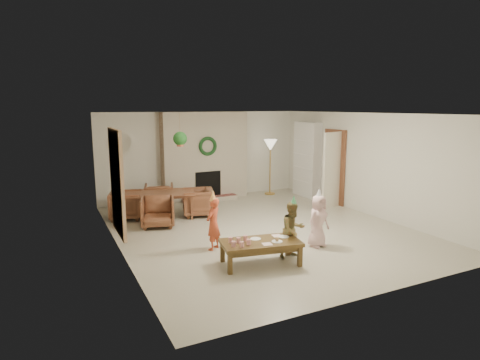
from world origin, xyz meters
TOP-DOWN VIEW (x-y plane):
  - floor at (0.00, 0.00)m, footprint 7.00×7.00m
  - ceiling at (0.00, 0.00)m, footprint 7.00×7.00m
  - wall_back at (0.00, 3.50)m, footprint 7.00×0.00m
  - wall_front at (0.00, -3.50)m, footprint 7.00×0.00m
  - wall_left at (-3.00, 0.00)m, footprint 0.00×7.00m
  - wall_right at (3.00, 0.00)m, footprint 0.00×7.00m
  - fireplace_mass at (0.00, 3.30)m, footprint 2.50×0.40m
  - fireplace_hearth at (0.00, 2.95)m, footprint 1.60×0.30m
  - fireplace_firebox at (0.00, 3.12)m, footprint 0.75×0.12m
  - fireplace_wreath at (0.00, 3.07)m, footprint 0.54×0.10m
  - floor_lamp_base at (1.99, 3.00)m, footprint 0.31×0.31m
  - floor_lamp_post at (1.99, 3.00)m, footprint 0.03×0.03m
  - floor_lamp_shade at (1.99, 3.00)m, footprint 0.40×0.40m
  - bookshelf_carcass at (2.84, 2.30)m, footprint 0.30×1.00m
  - bookshelf_shelf_a at (2.82, 2.30)m, footprint 0.30×0.92m
  - bookshelf_shelf_b at (2.82, 2.30)m, footprint 0.30×0.92m
  - bookshelf_shelf_c at (2.82, 2.30)m, footprint 0.30×0.92m
  - bookshelf_shelf_d at (2.82, 2.30)m, footprint 0.30×0.92m
  - books_row_lower at (2.80, 2.15)m, footprint 0.20×0.40m
  - books_row_mid at (2.80, 2.35)m, footprint 0.20×0.44m
  - books_row_upper at (2.80, 2.20)m, footprint 0.20×0.36m
  - door_frame at (2.96, 1.20)m, footprint 0.05×0.86m
  - door_leaf at (2.58, 0.82)m, footprint 0.77×0.32m
  - curtain_panel at (-2.96, 0.20)m, footprint 0.06×1.20m
  - dining_table at (-1.76, 1.91)m, footprint 1.93×1.40m
  - dining_chair_near at (-1.96, 1.18)m, footprint 0.89×0.91m
  - dining_chair_far at (-1.55, 2.64)m, footprint 0.89×0.91m
  - dining_chair_left at (-2.49, 2.12)m, footprint 0.91×0.89m
  - dining_chair_right at (-0.84, 1.65)m, footprint 0.91×0.89m
  - hanging_plant_cord at (-1.30, 1.50)m, footprint 0.01×0.01m
  - hanging_plant_pot at (-1.30, 1.50)m, footprint 0.16×0.16m
  - hanging_plant_foliage at (-1.30, 1.50)m, footprint 0.32×0.32m
  - coffee_table_top at (-0.96, -1.76)m, footprint 1.43×0.90m
  - coffee_table_apron at (-0.96, -1.76)m, footprint 1.31×0.78m
  - coffee_leg_fl at (-1.61, -1.91)m, footprint 0.08×0.08m
  - coffee_leg_fr at (-0.42, -2.14)m, footprint 0.08×0.08m
  - coffee_leg_bl at (-1.51, -1.38)m, footprint 0.08×0.08m
  - coffee_leg_br at (-0.32, -1.60)m, footprint 0.08×0.08m
  - cup_a at (-1.50, -1.81)m, footprint 0.08×0.08m
  - cup_b at (-1.46, -1.61)m, footprint 0.08×0.08m
  - cup_c at (-1.38, -1.89)m, footprint 0.08×0.08m
  - cup_d at (-1.35, -1.69)m, footprint 0.08×0.08m
  - cup_e at (-1.23, -1.83)m, footprint 0.08×0.08m
  - cup_f at (-1.19, -1.63)m, footprint 0.08×0.08m
  - plate_a at (-0.99, -1.63)m, footprint 0.22×0.22m
  - plate_b at (-0.73, -1.91)m, footprint 0.22×0.22m
  - plate_c at (-0.49, -1.74)m, footprint 0.22×0.22m
  - food_scoop at (-0.73, -1.91)m, footprint 0.08×0.08m
  - napkin_left at (-0.95, -1.95)m, footprint 0.18×0.18m
  - napkin_right at (-0.58, -1.64)m, footprint 0.18×0.18m
  - child_red at (-1.41, -0.74)m, footprint 0.43×0.41m
  - party_hat_red at (-1.41, -0.74)m, footprint 0.17×0.17m
  - child_plaid at (-0.29, -1.72)m, footprint 0.52×0.42m
  - party_hat_plaid at (-0.29, -1.72)m, footprint 0.15×0.15m
  - child_pink at (0.45, -1.46)m, footprint 0.55×0.41m
  - party_hat_pink at (0.45, -1.46)m, footprint 0.14×0.14m

SIDE VIEW (x-z plane):
  - floor at x=0.00m, z-range 0.00..0.00m
  - floor_lamp_base at x=1.99m, z-range 0.00..0.03m
  - fireplace_hearth at x=0.00m, z-range 0.00..0.12m
  - coffee_leg_fl at x=-1.61m, z-range 0.00..0.35m
  - coffee_leg_fr at x=-0.42m, z-range 0.00..0.35m
  - coffee_leg_bl at x=-1.51m, z-range 0.00..0.35m
  - coffee_leg_br at x=-0.32m, z-range 0.00..0.35m
  - dining_table at x=-1.76m, z-range 0.00..0.61m
  - coffee_table_apron at x=-0.96m, z-range 0.27..0.35m
  - dining_chair_near at x=-1.96m, z-range 0.00..0.67m
  - dining_chair_far at x=-1.55m, z-range 0.00..0.67m
  - dining_chair_left at x=-2.49m, z-range 0.00..0.67m
  - dining_chair_right at x=-0.84m, z-range 0.00..0.67m
  - coffee_table_top at x=-0.96m, z-range 0.35..0.41m
  - napkin_left at x=-0.95m, z-range 0.41..0.42m
  - napkin_right at x=-0.58m, z-range 0.41..0.42m
  - plate_a at x=-0.99m, z-range 0.41..0.42m
  - plate_b at x=-0.73m, z-range 0.41..0.42m
  - plate_c at x=-0.49m, z-range 0.41..0.42m
  - fireplace_firebox at x=0.00m, z-range 0.07..0.82m
  - bookshelf_shelf_a at x=2.82m, z-range 0.43..0.47m
  - food_scoop at x=-0.73m, z-range 0.42..0.49m
  - cup_a at x=-1.50m, z-range 0.41..0.50m
  - cup_b at x=-1.46m, z-range 0.41..0.50m
  - cup_c at x=-1.38m, z-range 0.41..0.50m
  - cup_d at x=-1.35m, z-range 0.41..0.50m
  - cup_e at x=-1.23m, z-range 0.41..0.50m
  - cup_f at x=-1.19m, z-range 0.41..0.50m
  - child_red at x=-1.41m, z-range 0.00..0.99m
  - child_plaid at x=-0.29m, z-range 0.00..1.01m
  - child_pink at x=0.45m, z-range 0.00..1.01m
  - books_row_lower at x=2.80m, z-range 0.47..0.71m
  - floor_lamp_post at x=1.99m, z-range 0.03..1.53m
  - bookshelf_shelf_b at x=2.82m, z-range 0.83..0.86m
  - books_row_mid at x=2.80m, z-range 0.87..1.11m
  - door_leaf at x=2.58m, z-range 0.00..2.00m
  - door_frame at x=2.96m, z-range 0.00..2.04m
  - party_hat_red at x=-1.41m, z-range 0.94..1.13m
  - party_hat_plaid at x=-0.29m, z-range 0.96..1.13m
  - party_hat_pink at x=0.45m, z-range 0.96..1.14m
  - bookshelf_carcass at x=2.84m, z-range 0.00..2.20m
  - wall_back at x=0.00m, z-range -2.25..4.75m
  - wall_front at x=0.00m, z-range -2.25..4.75m
  - wall_left at x=-3.00m, z-range -2.25..4.75m
  - wall_right at x=3.00m, z-range -2.25..4.75m
  - fireplace_mass at x=0.00m, z-range 0.00..2.50m
  - bookshelf_shelf_c at x=2.82m, z-range 1.24..1.26m
  - curtain_panel at x=-2.96m, z-range 0.25..2.25m
  - books_row_upper at x=2.80m, z-range 1.27..1.49m
  - floor_lamp_shade at x=1.99m, z-range 1.34..1.67m
  - fireplace_wreath at x=0.00m, z-range 1.28..1.82m
  - bookshelf_shelf_d at x=2.82m, z-range 1.64..1.66m
  - hanging_plant_pot at x=-1.30m, z-range 1.74..1.86m
  - hanging_plant_foliage at x=-1.30m, z-range 1.76..2.08m
  - hanging_plant_cord at x=-1.30m, z-range 1.80..2.50m
  - ceiling at x=0.00m, z-range 2.50..2.50m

